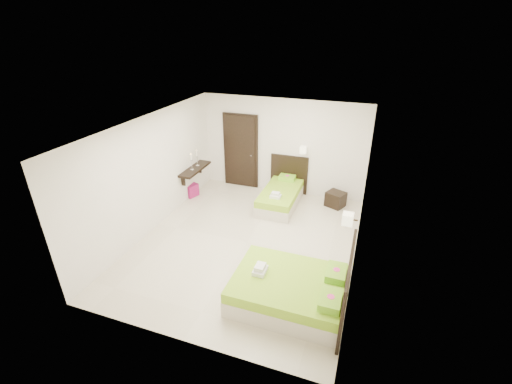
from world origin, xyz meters
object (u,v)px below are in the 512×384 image
(bed_single, at_px, (281,195))
(nightstand, at_px, (336,199))
(bed_double, at_px, (294,290))
(ottoman, at_px, (190,190))

(bed_single, relative_size, nightstand, 3.94)
(bed_double, bearing_deg, ottoman, 140.40)
(bed_single, distance_m, ottoman, 2.53)
(nightstand, bearing_deg, bed_double, -69.44)
(bed_double, bearing_deg, bed_single, 108.88)
(bed_double, height_order, ottoman, bed_double)
(nightstand, xyz_separation_m, ottoman, (-3.87, -0.71, -0.02))
(bed_double, relative_size, nightstand, 4.29)
(bed_single, distance_m, bed_double, 3.58)
(ottoman, bearing_deg, bed_double, -39.60)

